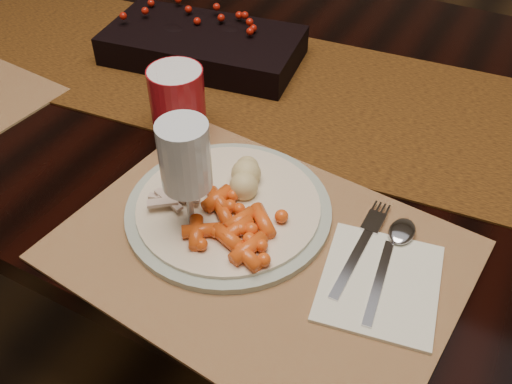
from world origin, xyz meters
The scene contains 14 objects.
floor centered at (0.00, 0.00, 0.00)m, with size 5.00×5.00×0.00m, color black.
dining_table centered at (0.00, 0.00, 0.38)m, with size 1.80×1.00×0.75m, color black.
table_runner centered at (0.05, 0.03, 0.75)m, with size 1.89×0.39×0.00m, color #3D2711.
centerpiece centered at (-0.27, 0.04, 0.79)m, with size 0.35×0.18×0.07m, color black, non-canonical shape.
placemat_main centered at (0.05, -0.33, 0.75)m, with size 0.49×0.36×0.00m, color brown.
dinner_plate centered at (-0.02, -0.30, 0.76)m, with size 0.28×0.28×0.02m, color beige.
baby_carrots centered at (0.01, -0.33, 0.78)m, with size 0.11×0.09×0.02m, color #E44F13, non-canonical shape.
mashed_potatoes centered at (-0.03, -0.25, 0.79)m, with size 0.08×0.07×0.04m, color beige, non-canonical shape.
turkey_shreds centered at (-0.09, -0.33, 0.78)m, with size 0.07×0.06×0.02m, color beige, non-canonical shape.
napkin centered at (0.20, -0.32, 0.76)m, with size 0.14×0.16×0.01m, color silver.
fork centered at (0.16, -0.29, 0.76)m, with size 0.02×0.16×0.00m, color #BDBDBD, non-canonical shape.
spoon centered at (0.20, -0.29, 0.76)m, with size 0.03×0.17×0.00m, color #B4B4BB, non-canonical shape.
red_cup centered at (-0.18, -0.18, 0.81)m, with size 0.08×0.08×0.11m, color maroon.
wine_glass centered at (-0.05, -0.35, 0.84)m, with size 0.06×0.06×0.17m, color #A1ADBD, non-canonical shape.
Camera 1 is at (0.27, -0.76, 1.30)m, focal length 40.00 mm.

